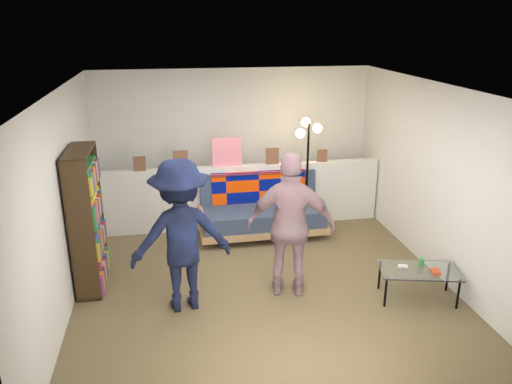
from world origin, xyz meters
TOP-DOWN VIEW (x-y plane):
  - ground at (0.00, 0.00)m, footprint 5.00×5.00m
  - room_shell at (0.00, 0.47)m, footprint 4.60×5.05m
  - half_wall_ledge at (0.00, 1.80)m, footprint 4.45×0.15m
  - ledge_decor at (-0.23, 1.78)m, footprint 2.97×0.02m
  - futon_sofa at (0.29, 1.46)m, footprint 1.92×0.95m
  - bookshelf at (-2.08, 0.29)m, footprint 0.29×0.86m
  - coffee_table at (1.73, -0.73)m, footprint 1.00×0.70m
  - floor_lamp at (1.02, 1.65)m, footprint 0.40×0.33m
  - person_left at (-0.98, -0.40)m, footprint 1.21×0.80m
  - person_right at (0.28, -0.33)m, footprint 1.09×0.67m

SIDE VIEW (x-z plane):
  - ground at x=0.00m, z-range 0.00..0.00m
  - coffee_table at x=1.73m, z-range 0.12..0.59m
  - futon_sofa at x=0.29m, z-range -0.03..0.79m
  - half_wall_ledge at x=0.00m, z-range 0.00..1.00m
  - bookshelf at x=-2.08m, z-range -0.06..1.66m
  - person_right at x=0.28m, z-range 0.00..1.74m
  - person_left at x=-0.98m, z-range 0.00..1.75m
  - ledge_decor at x=-0.23m, z-range 0.95..1.40m
  - floor_lamp at x=1.02m, z-range 0.36..2.08m
  - room_shell at x=0.00m, z-range 0.45..2.90m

